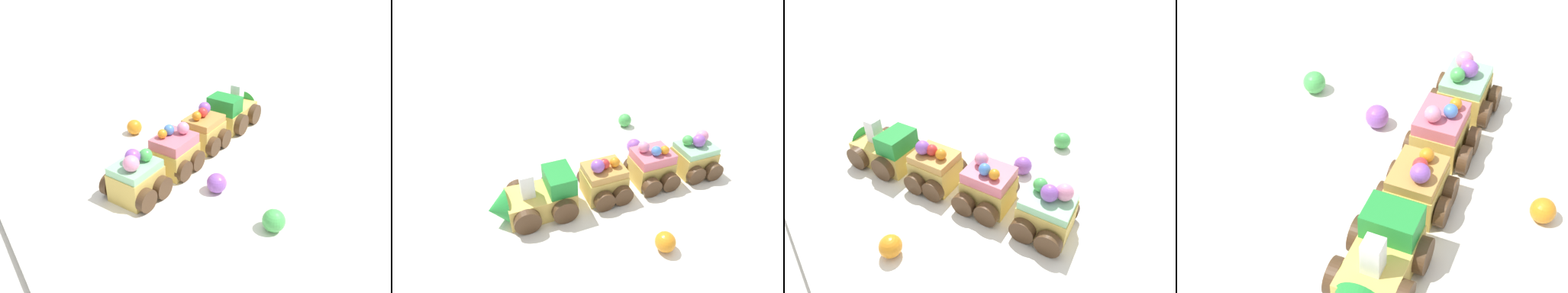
# 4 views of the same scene
# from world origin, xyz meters

# --- Properties ---
(ground_plane) EXTENTS (10.00, 10.00, 0.00)m
(ground_plane) POSITION_xyz_m (0.00, 0.00, 0.00)
(ground_plane) COLOR beige
(display_board) EXTENTS (0.65, 0.46, 0.01)m
(display_board) POSITION_xyz_m (0.00, 0.00, 0.01)
(display_board) COLOR white
(display_board) RESTS_ON ground_plane
(cake_train_locomotive) EXTENTS (0.14, 0.11, 0.07)m
(cake_train_locomotive) POSITION_xyz_m (0.10, 0.07, 0.04)
(cake_train_locomotive) COLOR #E0BC56
(cake_train_locomotive) RESTS_ON display_board
(cake_car_caramel) EXTENTS (0.09, 0.09, 0.07)m
(cake_car_caramel) POSITION_xyz_m (-0.00, 0.04, 0.04)
(cake_car_caramel) COLOR #E0BC56
(cake_car_caramel) RESTS_ON display_board
(cake_car_strawberry) EXTENTS (0.09, 0.09, 0.08)m
(cake_car_strawberry) POSITION_xyz_m (-0.08, 0.00, 0.04)
(cake_car_strawberry) COLOR #E0BC56
(cake_car_strawberry) RESTS_ON display_board
(cake_car_mint) EXTENTS (0.09, 0.09, 0.07)m
(cake_car_mint) POSITION_xyz_m (-0.16, -0.03, 0.04)
(cake_car_mint) COLOR #E0BC56
(cake_car_mint) RESTS_ON display_board
(gumball_green) EXTENTS (0.03, 0.03, 0.03)m
(gumball_green) POSITION_xyz_m (-0.06, -0.19, 0.03)
(gumball_green) COLOR #4CBC56
(gumball_green) RESTS_ON display_board
(gumball_purple) EXTENTS (0.03, 0.03, 0.03)m
(gumball_purple) POSITION_xyz_m (-0.06, -0.08, 0.03)
(gumball_purple) COLOR #9956C6
(gumball_purple) RESTS_ON display_board
(gumball_orange) EXTENTS (0.03, 0.03, 0.03)m
(gumball_orange) POSITION_xyz_m (-0.08, 0.14, 0.03)
(gumball_orange) COLOR orange
(gumball_orange) RESTS_ON display_board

